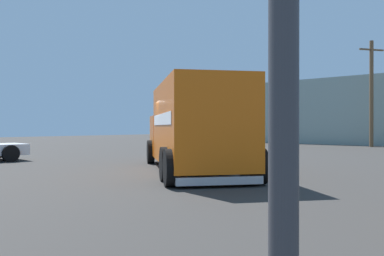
# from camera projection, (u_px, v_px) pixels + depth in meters

# --- Properties ---
(ground_plane) EXTENTS (100.00, 100.00, 0.00)m
(ground_plane) POSITION_uv_depth(u_px,v_px,m) (186.00, 170.00, 14.35)
(ground_plane) COLOR #33302D
(delivery_truck) EXTENTS (7.95, 7.20, 3.03)m
(delivery_truck) POSITION_uv_depth(u_px,v_px,m) (194.00, 127.00, 13.69)
(delivery_truck) COLOR orange
(delivery_truck) RESTS_ON ground
(utility_pole) EXTENTS (1.34, 1.89, 8.30)m
(utility_pole) POSITION_uv_depth(u_px,v_px,m) (371.00, 92.00, 30.55)
(utility_pole) COLOR brown
(utility_pole) RESTS_ON ground
(building_backdrop) EXTENTS (23.41, 6.00, 5.92)m
(building_backdrop) POSITION_uv_depth(u_px,v_px,m) (367.00, 111.00, 35.09)
(building_backdrop) COLOR gray
(building_backdrop) RESTS_ON ground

